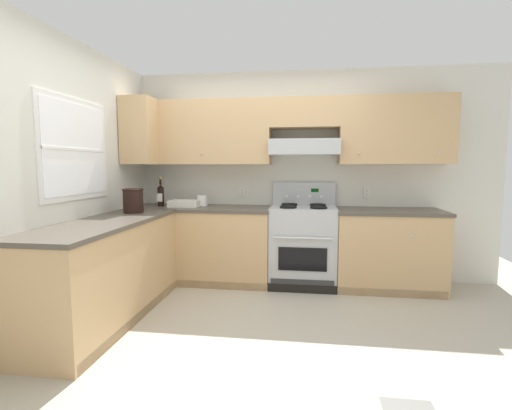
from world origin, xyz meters
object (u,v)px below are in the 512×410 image
wine_bottle (161,195)px  bowl (185,204)px  bucket (133,200)px  stove (303,245)px  paper_towel_roll (202,201)px

wine_bottle → bowl: size_ratio=0.99×
bucket → wine_bottle: bearing=86.4°
stove → wine_bottle: (-1.73, -0.00, 0.57)m
bowl → paper_towel_roll: paper_towel_roll is taller
wine_bottle → bowl: (0.31, -0.01, -0.11)m
wine_bottle → bowl: 0.33m
bowl → bucket: size_ratio=1.42×
wine_bottle → paper_towel_roll: (0.49, 0.11, -0.08)m
stove → bowl: (-1.43, -0.02, 0.46)m
wine_bottle → bucket: (-0.04, -0.65, -0.01)m
wine_bottle → paper_towel_roll: bearing=12.5°
stove → wine_bottle: bearing=-179.8°
stove → bucket: stove is taller
stove → paper_towel_roll: bearing=175.2°
stove → paper_towel_roll: 1.34m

